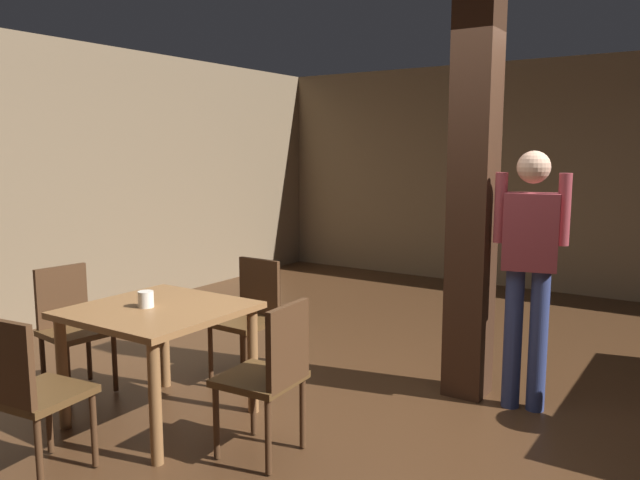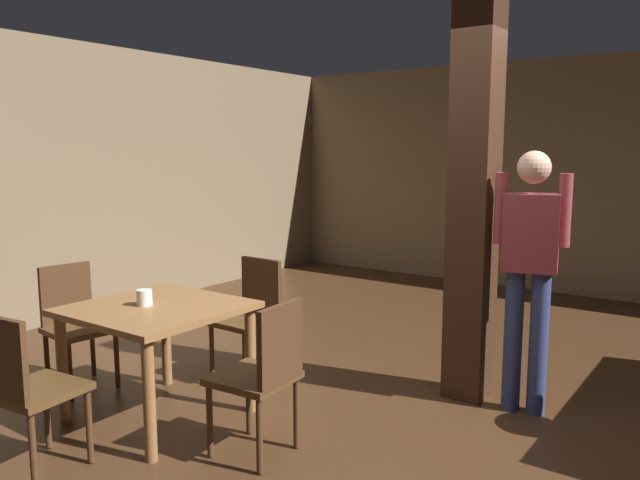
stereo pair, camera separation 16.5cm
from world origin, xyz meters
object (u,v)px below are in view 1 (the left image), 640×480
(chair_north, at_px, (250,312))
(napkin_cup, at_px, (146,299))
(chair_west, at_px, (71,323))
(chair_south, at_px, (28,389))
(standing_person, at_px, (529,262))
(chair_east, at_px, (271,371))
(dining_table, at_px, (159,325))

(chair_north, xyz_separation_m, napkin_cup, (-0.05, -0.95, 0.29))
(chair_west, height_order, napkin_cup, chair_west)
(chair_west, relative_size, chair_north, 1.00)
(chair_west, bearing_deg, chair_south, -44.19)
(chair_south, xyz_separation_m, standing_person, (1.87, 2.37, 0.50))
(chair_south, relative_size, chair_east, 1.00)
(chair_north, bearing_deg, napkin_cup, -92.74)
(dining_table, xyz_separation_m, chair_north, (-0.01, 0.91, -0.12))
(chair_east, bearing_deg, chair_north, 134.91)
(chair_south, relative_size, chair_west, 1.00)
(chair_north, relative_size, standing_person, 0.52)
(dining_table, bearing_deg, chair_east, -0.40)
(chair_east, bearing_deg, dining_table, 179.60)
(dining_table, height_order, standing_person, standing_person)
(napkin_cup, bearing_deg, standing_person, 37.78)
(chair_west, bearing_deg, dining_table, 0.66)
(chair_north, bearing_deg, chair_west, -133.88)
(chair_south, relative_size, chair_north, 1.00)
(standing_person, bearing_deg, dining_table, -142.22)
(chair_west, xyz_separation_m, chair_north, (0.88, 0.92, 0.00))
(dining_table, relative_size, chair_north, 1.09)
(chair_west, distance_m, chair_north, 1.27)
(chair_east, bearing_deg, chair_west, -179.87)
(standing_person, bearing_deg, chair_north, -163.67)
(chair_west, bearing_deg, chair_east, 0.13)
(chair_north, xyz_separation_m, standing_person, (1.90, 0.56, 0.50))
(chair_south, xyz_separation_m, napkin_cup, (-0.08, 0.86, 0.29))
(dining_table, bearing_deg, chair_west, -179.34)
(napkin_cup, bearing_deg, chair_south, -84.73)
(dining_table, bearing_deg, standing_person, 37.78)
(chair_east, distance_m, chair_north, 1.29)
(napkin_cup, bearing_deg, chair_north, 87.26)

